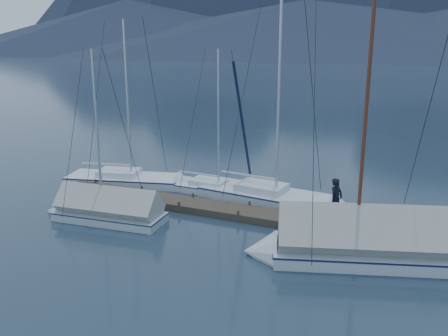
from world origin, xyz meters
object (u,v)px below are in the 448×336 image
(sailboat_open_mid, at_px, (226,191))
(sailboat_covered_far, at_px, (101,211))
(sailboat_open_right, at_px, (286,201))
(sailboat_covered_near, at_px, (351,246))
(sailboat_open_left, at_px, (140,181))
(person, at_px, (336,200))

(sailboat_open_mid, distance_m, sailboat_covered_far, 6.78)
(sailboat_open_mid, distance_m, sailboat_open_right, 3.40)
(sailboat_open_right, relative_size, sailboat_covered_near, 1.02)
(sailboat_covered_near, distance_m, sailboat_covered_far, 10.95)
(sailboat_open_left, distance_m, sailboat_open_mid, 5.12)
(sailboat_open_left, height_order, person, sailboat_open_left)
(sailboat_open_left, height_order, sailboat_open_right, sailboat_open_right)
(person, bearing_deg, sailboat_open_left, 104.31)
(sailboat_open_left, xyz_separation_m, sailboat_covered_near, (12.43, -4.85, 0.35))
(sailboat_covered_far, xyz_separation_m, person, (9.78, 3.32, 0.87))
(sailboat_open_left, relative_size, sailboat_open_mid, 1.20)
(sailboat_covered_near, xyz_separation_m, sailboat_covered_far, (-10.94, -0.51, -0.12))
(sailboat_open_mid, relative_size, person, 4.38)
(sailboat_open_right, xyz_separation_m, sailboat_covered_near, (3.95, -4.92, 0.33))
(sailboat_open_right, distance_m, sailboat_covered_near, 6.32)
(sailboat_open_right, height_order, person, sailboat_open_right)
(sailboat_open_right, height_order, sailboat_covered_near, sailboat_open_right)
(sailboat_open_left, relative_size, sailboat_open_right, 0.92)
(sailboat_covered_near, bearing_deg, sailboat_covered_far, -177.31)
(sailboat_covered_far, bearing_deg, sailboat_covered_near, 2.69)
(sailboat_open_mid, bearing_deg, sailboat_covered_near, -35.48)
(sailboat_covered_near, distance_m, person, 3.13)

